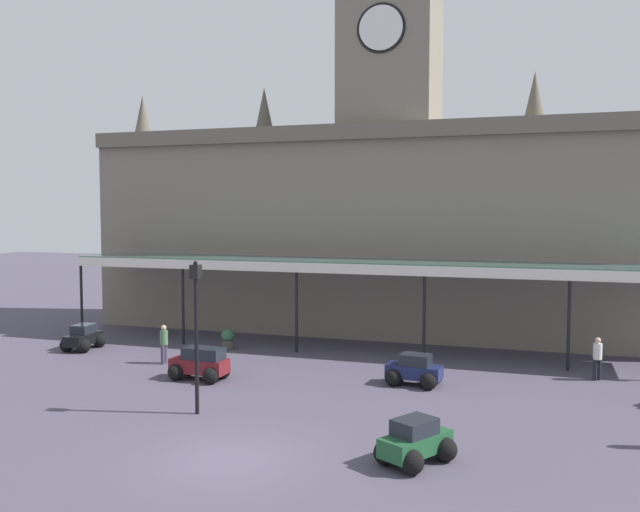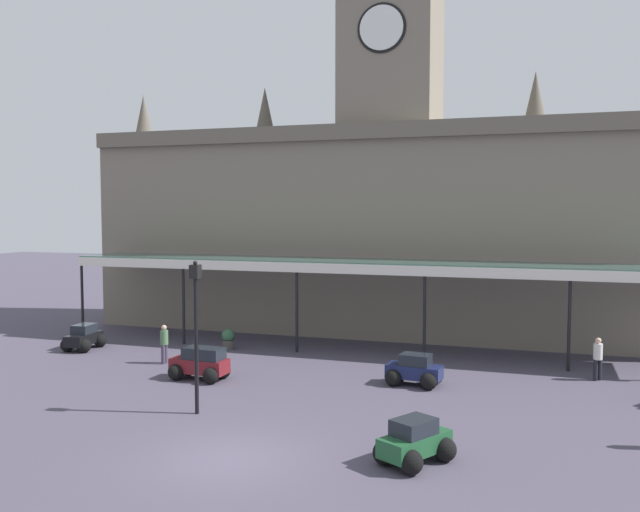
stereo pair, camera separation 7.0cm
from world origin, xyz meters
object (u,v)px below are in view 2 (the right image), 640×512
object	(u,v)px
victorian_lamppost	(196,319)
planter_forecourt_centre	(228,339)
car_black_sedan	(84,339)
car_navy_sedan	(414,372)
car_green_sedan	(415,444)
pedestrian_beside_cars	(598,357)
pedestrian_near_entrance	(164,343)
car_maroon_estate	(200,365)

from	to	relation	value
victorian_lamppost	planter_forecourt_centre	size ratio (longest dim) A/B	5.19
planter_forecourt_centre	car_black_sedan	bearing A→B (deg)	-161.30
car_navy_sedan	car_green_sedan	bearing A→B (deg)	-79.65
planter_forecourt_centre	pedestrian_beside_cars	bearing A→B (deg)	-2.95
victorian_lamppost	pedestrian_near_entrance	bearing A→B (deg)	128.98
car_navy_sedan	car_black_sedan	bearing A→B (deg)	174.33
car_navy_sedan	pedestrian_beside_cars	size ratio (longest dim) A/B	1.28
pedestrian_near_entrance	victorian_lamppost	world-z (taller)	victorian_lamppost
car_green_sedan	planter_forecourt_centre	world-z (taller)	car_green_sedan
pedestrian_near_entrance	pedestrian_beside_cars	size ratio (longest dim) A/B	1.00
pedestrian_near_entrance	planter_forecourt_centre	size ratio (longest dim) A/B	1.74
car_black_sedan	pedestrian_near_entrance	world-z (taller)	pedestrian_near_entrance
pedestrian_beside_cars	victorian_lamppost	size ratio (longest dim) A/B	0.34
car_maroon_estate	planter_forecourt_centre	size ratio (longest dim) A/B	2.39
car_navy_sedan	car_black_sedan	distance (m)	16.12
car_black_sedan	car_maroon_estate	world-z (taller)	car_maroon_estate
victorian_lamppost	planter_forecourt_centre	distance (m)	10.48
car_maroon_estate	victorian_lamppost	bearing A→B (deg)	-63.11
pedestrian_beside_cars	planter_forecourt_centre	size ratio (longest dim) A/B	1.74
car_maroon_estate	victorian_lamppost	xyz separation A→B (m)	(2.02, -3.98, 2.52)
car_black_sedan	car_green_sedan	distance (m)	19.82
car_navy_sedan	victorian_lamppost	xyz separation A→B (m)	(-6.05, -5.73, 2.59)
pedestrian_near_entrance	car_black_sedan	bearing A→B (deg)	165.00
car_maroon_estate	car_black_sedan	bearing A→B (deg)	157.21
car_maroon_estate	pedestrian_near_entrance	xyz separation A→B (m)	(-2.79, 1.96, 0.34)
pedestrian_near_entrance	planter_forecourt_centre	world-z (taller)	pedestrian_near_entrance
pedestrian_near_entrance	pedestrian_beside_cars	world-z (taller)	same
pedestrian_near_entrance	planter_forecourt_centre	distance (m)	3.82
pedestrian_beside_cars	planter_forecourt_centre	xyz separation A→B (m)	(-16.19, 0.83, -0.42)
car_navy_sedan	victorian_lamppost	bearing A→B (deg)	-136.55
car_maroon_estate	car_green_sedan	bearing A→B (deg)	-32.39
car_green_sedan	pedestrian_beside_cars	xyz separation A→B (m)	(5.19, 10.72, 0.41)
car_maroon_estate	victorian_lamppost	size ratio (longest dim) A/B	0.46
car_black_sedan	pedestrian_near_entrance	bearing A→B (deg)	-15.00
car_navy_sedan	victorian_lamppost	distance (m)	8.73
pedestrian_near_entrance	car_navy_sedan	bearing A→B (deg)	-1.08
car_maroon_estate	pedestrian_beside_cars	distance (m)	15.42
car_green_sedan	pedestrian_near_entrance	world-z (taller)	pedestrian_near_entrance
car_green_sedan	planter_forecourt_centre	distance (m)	15.96
pedestrian_near_entrance	planter_forecourt_centre	xyz separation A→B (m)	(1.27, 3.58, -0.42)
car_navy_sedan	pedestrian_beside_cars	world-z (taller)	pedestrian_beside_cars
pedestrian_near_entrance	pedestrian_beside_cars	distance (m)	17.68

